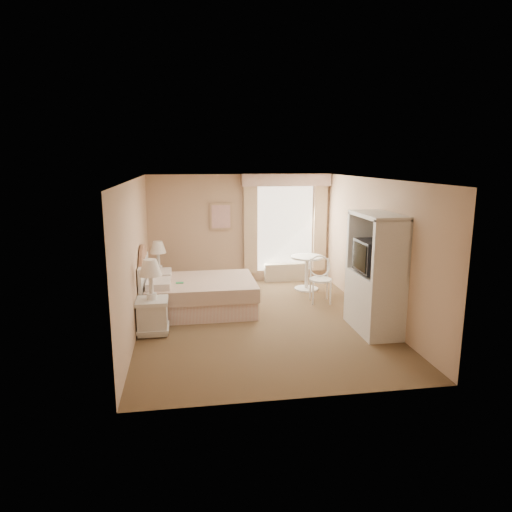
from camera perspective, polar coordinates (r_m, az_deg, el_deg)
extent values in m
cube|color=brown|center=(8.23, 0.47, -8.09)|extent=(4.20, 5.50, 0.01)
cube|color=silver|center=(7.74, 0.50, 9.59)|extent=(4.20, 5.50, 0.01)
cube|color=#D2AC8C|center=(10.57, -1.95, 3.40)|extent=(4.20, 0.01, 2.50)
cube|color=#D2AC8C|center=(5.28, 5.40, -5.40)|extent=(4.20, 0.01, 2.50)
cube|color=#D2AC8C|center=(7.83, -14.86, -0.01)|extent=(0.01, 5.50, 2.50)
cube|color=#D2AC8C|center=(8.48, 14.63, 0.90)|extent=(0.01, 5.50, 2.50)
cube|color=white|center=(10.72, 3.66, 3.50)|extent=(1.30, 0.02, 2.00)
cube|color=beige|center=(10.52, -0.71, 3.37)|extent=(0.30, 0.08, 2.05)
cube|color=beige|center=(10.88, 7.99, 3.54)|extent=(0.30, 0.08, 2.05)
cube|color=tan|center=(10.52, 3.85, 9.47)|extent=(2.05, 0.20, 0.28)
cube|color=beige|center=(10.83, 3.69, -2.02)|extent=(1.00, 0.22, 0.42)
cube|color=tan|center=(10.45, -4.40, 4.94)|extent=(0.52, 0.03, 0.62)
cube|color=beige|center=(10.44, -4.39, 4.93)|extent=(0.42, 0.02, 0.52)
cube|color=tan|center=(8.78, -6.81, -5.72)|extent=(1.95, 1.49, 0.34)
cube|color=#C8A796|center=(8.69, -6.86, -3.85)|extent=(2.01, 1.54, 0.26)
cube|color=beige|center=(8.31, -12.12, -3.44)|extent=(0.42, 0.58, 0.13)
cube|color=beige|center=(8.99, -11.89, -2.26)|extent=(0.42, 0.58, 0.13)
cube|color=#28944E|center=(8.52, -9.53, -3.32)|extent=(0.14, 0.10, 0.01)
cube|color=silver|center=(8.71, -13.80, -3.77)|extent=(0.06, 1.58, 1.02)
cylinder|color=#A07455|center=(8.69, -13.83, -3.18)|extent=(0.05, 1.40, 1.40)
cube|color=white|center=(7.74, -12.79, -7.53)|extent=(0.47, 0.47, 0.51)
cube|color=white|center=(7.65, -12.88, -5.51)|extent=(0.51, 0.51, 0.06)
cube|color=white|center=(7.80, -12.73, -8.74)|extent=(0.51, 0.51, 0.05)
cylinder|color=silver|center=(7.63, -12.91, -4.93)|extent=(0.16, 0.16, 0.10)
cylinder|color=silver|center=(7.57, -12.98, -3.44)|extent=(0.07, 0.07, 0.41)
cone|color=white|center=(7.51, -13.08, -1.41)|extent=(0.37, 0.37, 0.27)
cube|color=white|center=(9.86, -11.98, -3.39)|extent=(0.44, 0.44, 0.47)
cube|color=white|center=(9.79, -12.04, -1.90)|extent=(0.47, 0.47, 0.06)
cube|color=white|center=(9.90, -11.94, -4.29)|extent=(0.47, 0.47, 0.05)
cylinder|color=silver|center=(9.78, -12.06, -1.46)|extent=(0.15, 0.15, 0.09)
cylinder|color=silver|center=(9.73, -12.11, -0.38)|extent=(0.07, 0.07, 0.38)
cone|color=white|center=(9.68, -12.17, 1.10)|extent=(0.34, 0.34, 0.25)
cylinder|color=silver|center=(10.21, 6.31, -4.06)|extent=(0.53, 0.53, 0.03)
cylinder|color=silver|center=(10.12, 6.36, -2.10)|extent=(0.08, 0.08, 0.71)
cylinder|color=white|center=(10.04, 6.40, -0.13)|extent=(0.71, 0.71, 0.04)
cylinder|color=silver|center=(9.08, 7.14, -4.71)|extent=(0.03, 0.03, 0.46)
cylinder|color=silver|center=(9.15, 9.29, -4.66)|extent=(0.03, 0.03, 0.46)
cylinder|color=silver|center=(9.41, 6.79, -4.11)|extent=(0.03, 0.03, 0.46)
cylinder|color=silver|center=(9.47, 8.87, -4.06)|extent=(0.03, 0.03, 0.46)
cylinder|color=white|center=(9.21, 8.06, -2.95)|extent=(0.50, 0.50, 0.04)
torus|color=silver|center=(9.29, 7.95, -1.26)|extent=(0.45, 0.16, 0.44)
cylinder|color=silver|center=(9.30, 6.86, -1.54)|extent=(0.03, 0.03, 0.41)
cylinder|color=silver|center=(9.36, 8.95, -1.51)|extent=(0.03, 0.03, 0.41)
cube|color=white|center=(7.89, 14.49, -5.63)|extent=(0.59, 1.19, 0.97)
cube|color=white|center=(7.17, 16.62, 0.52)|extent=(0.59, 0.09, 0.97)
cube|color=white|center=(8.16, 13.32, 2.04)|extent=(0.59, 0.09, 0.97)
cube|color=white|center=(7.59, 15.06, 4.95)|extent=(0.59, 1.19, 0.06)
cube|color=white|center=(7.78, 16.73, 1.38)|extent=(0.04, 1.19, 0.97)
cube|color=black|center=(7.69, 14.64, -0.02)|extent=(0.52, 0.65, 0.52)
cube|color=black|center=(7.59, 12.85, -0.08)|extent=(0.02, 0.54, 0.43)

